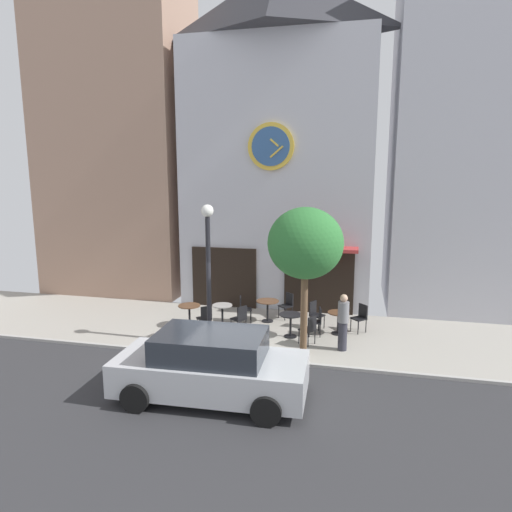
{
  "coord_description": "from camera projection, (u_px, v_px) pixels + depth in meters",
  "views": [
    {
      "loc": [
        3.15,
        -11.12,
        4.99
      ],
      "look_at": [
        0.04,
        2.43,
        2.48
      ],
      "focal_mm": 31.18,
      "sensor_mm": 36.0,
      "label": 1
    }
  ],
  "objects": [
    {
      "name": "ground_plane",
      "position": [
        225.0,
        375.0,
        11.32
      ],
      "size": [
        26.54,
        11.7,
        0.13
      ],
      "color": "#9E998E"
    },
    {
      "name": "parked_car_silver",
      "position": [
        211.0,
        366.0,
        10.01
      ],
      "size": [
        4.36,
        2.14,
        1.55
      ],
      "color": "#B7BABF",
      "rests_on": "ground_plane"
    },
    {
      "name": "cafe_chair_near_tree",
      "position": [
        243.0,
        307.0,
        15.32
      ],
      "size": [
        0.49,
        0.49,
        0.9
      ],
      "color": "black",
      "rests_on": "ground_plane"
    },
    {
      "name": "cafe_chair_corner",
      "position": [
        240.0,
        317.0,
        14.24
      ],
      "size": [
        0.56,
        0.56,
        0.9
      ],
      "color": "black",
      "rests_on": "ground_plane"
    },
    {
      "name": "cafe_chair_mid_row",
      "position": [
        205.0,
        317.0,
        14.29
      ],
      "size": [
        0.57,
        0.57,
        0.9
      ],
      "color": "black",
      "rests_on": "ground_plane"
    },
    {
      "name": "pedestrian_grey",
      "position": [
        343.0,
        322.0,
        12.77
      ],
      "size": [
        0.42,
        0.42,
        1.67
      ],
      "color": "#2D2D38",
      "rests_on": "ground_plane"
    },
    {
      "name": "clock_building",
      "position": [
        277.0,
        138.0,
        16.81
      ],
      "size": [
        7.24,
        3.44,
        12.39
      ],
      "color": "#B2B2BC",
      "rests_on": "ground_plane"
    },
    {
      "name": "cafe_chair_left_end",
      "position": [
        361.0,
        316.0,
        14.37
      ],
      "size": [
        0.57,
        0.57,
        0.9
      ],
      "color": "black",
      "rests_on": "ground_plane"
    },
    {
      "name": "neighbor_building_left",
      "position": [
        118.0,
        128.0,
        19.05
      ],
      "size": [
        6.11,
        3.83,
        14.03
      ],
      "color": "#9E7A66",
      "rests_on": "ground_plane"
    },
    {
      "name": "cafe_table_center_right",
      "position": [
        222.0,
        312.0,
        14.83
      ],
      "size": [
        0.67,
        0.67,
        0.76
      ],
      "color": "black",
      "rests_on": "ground_plane"
    },
    {
      "name": "cafe_chair_curbside",
      "position": [
        309.0,
        328.0,
        13.23
      ],
      "size": [
        0.55,
        0.55,
        0.9
      ],
      "color": "black",
      "rests_on": "ground_plane"
    },
    {
      "name": "cafe_table_rightmost",
      "position": [
        338.0,
        319.0,
        14.15
      ],
      "size": [
        0.68,
        0.68,
        0.72
      ],
      "color": "black",
      "rests_on": "ground_plane"
    },
    {
      "name": "cafe_table_leftmost",
      "position": [
        291.0,
        321.0,
        13.89
      ],
      "size": [
        0.72,
        0.72,
        0.74
      ],
      "color": "black",
      "rests_on": "ground_plane"
    },
    {
      "name": "cafe_table_near_curb",
      "position": [
        268.0,
        306.0,
        15.36
      ],
      "size": [
        0.79,
        0.79,
        0.75
      ],
      "color": "black",
      "rests_on": "ground_plane"
    },
    {
      "name": "street_lamp",
      "position": [
        209.0,
        275.0,
        13.02
      ],
      "size": [
        0.36,
        0.36,
        4.19
      ],
      "color": "black",
      "rests_on": "ground_plane"
    },
    {
      "name": "cafe_chair_under_awning",
      "position": [
        317.0,
        319.0,
        14.0
      ],
      "size": [
        0.47,
        0.47,
        0.9
      ],
      "color": "black",
      "rests_on": "ground_plane"
    },
    {
      "name": "cafe_table_near_door",
      "position": [
        189.0,
        311.0,
        14.84
      ],
      "size": [
        0.74,
        0.74,
        0.74
      ],
      "color": "black",
      "rests_on": "ground_plane"
    },
    {
      "name": "cafe_chair_near_lamp",
      "position": [
        287.0,
        304.0,
        15.75
      ],
      "size": [
        0.56,
        0.56,
        0.9
      ],
      "color": "black",
      "rests_on": "ground_plane"
    },
    {
      "name": "neighbor_building_right",
      "position": [
        480.0,
        140.0,
        16.37
      ],
      "size": [
        6.23,
        4.61,
        12.6
      ],
      "color": "#B2B2BC",
      "rests_on": "ground_plane"
    },
    {
      "name": "cafe_chair_outer",
      "position": [
        315.0,
        313.0,
        14.7
      ],
      "size": [
        0.54,
        0.54,
        0.9
      ],
      "color": "black",
      "rests_on": "ground_plane"
    },
    {
      "name": "street_tree",
      "position": [
        305.0,
        244.0,
        12.18
      ],
      "size": [
        2.09,
        1.88,
        4.17
      ],
      "color": "brown",
      "rests_on": "ground_plane"
    }
  ]
}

